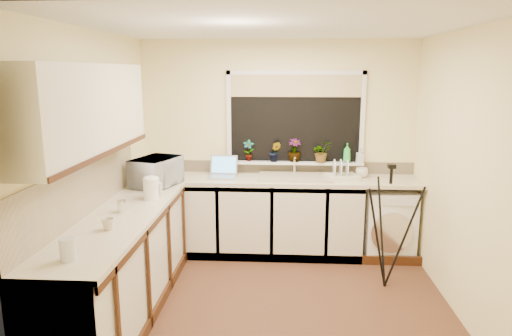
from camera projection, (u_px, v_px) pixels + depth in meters
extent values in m
plane|color=#523120|center=(274.00, 302.00, 4.28)|extent=(3.20, 3.20, 0.00)
plane|color=white|center=(276.00, 26.00, 3.77)|extent=(3.20, 3.20, 0.00)
plane|color=#FDECA8|center=(278.00, 146.00, 5.49)|extent=(3.20, 0.00, 3.20)
plane|color=#FDECA8|center=(270.00, 231.00, 2.56)|extent=(3.20, 0.00, 3.20)
plane|color=#FDECA8|center=(96.00, 171.00, 4.12)|extent=(0.00, 3.00, 3.00)
plane|color=#FDECA8|center=(463.00, 175.00, 3.93)|extent=(0.00, 3.00, 3.00)
cube|color=silver|center=(249.00, 217.00, 5.38)|extent=(2.55, 0.60, 0.86)
cube|color=silver|center=(122.00, 269.00, 3.97)|extent=(0.54, 2.40, 0.86)
cube|color=beige|center=(277.00, 180.00, 5.27)|extent=(3.20, 0.60, 0.04)
cube|color=beige|center=(119.00, 219.00, 3.88)|extent=(0.60, 2.40, 0.04)
cube|color=silver|center=(87.00, 110.00, 3.55)|extent=(0.28, 1.90, 0.70)
cube|color=beige|center=(83.00, 190.00, 3.85)|extent=(0.02, 2.40, 0.45)
cube|color=beige|center=(277.00, 167.00, 5.53)|extent=(3.20, 0.02, 0.14)
cube|color=black|center=(295.00, 118.00, 5.40)|extent=(1.50, 0.02, 1.00)
cube|color=tan|center=(296.00, 86.00, 5.29)|extent=(1.50, 0.02, 0.25)
cube|color=white|center=(294.00, 163.00, 5.45)|extent=(1.60, 0.14, 0.03)
cube|color=tan|center=(295.00, 177.00, 5.25)|extent=(0.82, 0.46, 0.03)
cylinder|color=silver|center=(294.00, 165.00, 5.40)|extent=(0.03, 0.03, 0.24)
cube|color=white|center=(386.00, 222.00, 5.30)|extent=(0.60, 0.58, 0.78)
cube|color=#A5A4AC|center=(222.00, 177.00, 5.28)|extent=(0.33, 0.25, 0.02)
cube|color=#58AFF1|center=(224.00, 165.00, 5.39)|extent=(0.32, 0.09, 0.22)
cylinder|color=white|center=(151.00, 189.00, 4.38)|extent=(0.15, 0.15, 0.20)
cube|color=beige|center=(342.00, 177.00, 5.19)|extent=(0.41, 0.34, 0.05)
cylinder|color=silver|center=(68.00, 249.00, 2.97)|extent=(0.10, 0.10, 0.15)
cylinder|color=silver|center=(122.00, 206.00, 3.98)|extent=(0.08, 0.08, 0.11)
imported|color=silver|center=(156.00, 172.00, 4.89)|extent=(0.51, 0.62, 0.30)
imported|color=#999999|center=(249.00, 150.00, 5.45)|extent=(0.14, 0.09, 0.25)
imported|color=#999999|center=(275.00, 152.00, 5.40)|extent=(0.14, 0.12, 0.24)
imported|color=#999999|center=(295.00, 150.00, 5.41)|extent=(0.18, 0.18, 0.27)
imported|color=#999999|center=(321.00, 152.00, 5.37)|extent=(0.27, 0.26, 0.24)
imported|color=green|center=(347.00, 153.00, 5.35)|extent=(0.11, 0.11, 0.23)
imported|color=#999999|center=(360.00, 155.00, 5.36)|extent=(0.08, 0.09, 0.17)
imported|color=white|center=(362.00, 173.00, 5.28)|extent=(0.18, 0.18, 0.11)
imported|color=beige|center=(108.00, 224.00, 3.54)|extent=(0.12, 0.12, 0.09)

